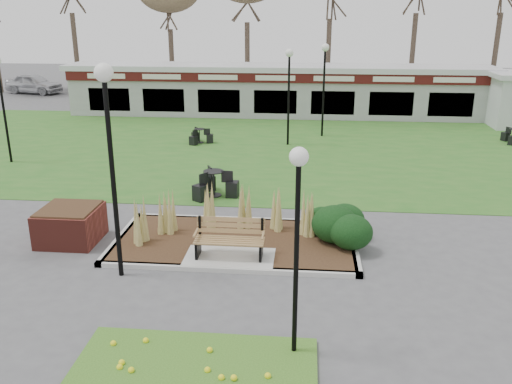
# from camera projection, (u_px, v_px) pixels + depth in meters

# --- Properties ---
(ground) EXTENTS (100.00, 100.00, 0.00)m
(ground) POSITION_uv_depth(u_px,v_px,m) (229.00, 264.00, 13.22)
(ground) COLOR #515154
(ground) RESTS_ON ground
(lawn) EXTENTS (34.00, 16.00, 0.02)m
(lawn) POSITION_uv_depth(u_px,v_px,m) (266.00, 147.00, 24.54)
(lawn) COLOR #296720
(lawn) RESTS_ON ground
(planting_bed) EXTENTS (6.75, 3.40, 1.27)m
(planting_bed) POSITION_uv_depth(u_px,v_px,m) (284.00, 231.00, 14.26)
(planting_bed) COLOR #382216
(planting_bed) RESTS_ON ground
(park_bench) EXTENTS (1.70, 0.66, 0.93)m
(park_bench) POSITION_uv_depth(u_px,v_px,m) (230.00, 238.00, 13.27)
(park_bench) COLOR #9D8146
(park_bench) RESTS_ON ground
(brick_planter) EXTENTS (1.50, 1.50, 0.95)m
(brick_planter) POSITION_uv_depth(u_px,v_px,m) (70.00, 224.00, 14.41)
(brick_planter) COLOR maroon
(brick_planter) RESTS_ON ground
(food_pavilion) EXTENTS (24.60, 3.40, 2.90)m
(food_pavilion) POSITION_uv_depth(u_px,v_px,m) (277.00, 90.00, 31.59)
(food_pavilion) COLOR #9A9A9C
(food_pavilion) RESTS_ON ground
(lamp_post_near_left) EXTENTS (0.32, 0.32, 3.84)m
(lamp_post_near_left) POSITION_uv_depth(u_px,v_px,m) (298.00, 209.00, 8.88)
(lamp_post_near_left) COLOR black
(lamp_post_near_left) RESTS_ON ground
(lamp_post_near_right) EXTENTS (0.40, 0.40, 4.86)m
(lamp_post_near_right) POSITION_uv_depth(u_px,v_px,m) (108.00, 126.00, 11.55)
(lamp_post_near_right) COLOR black
(lamp_post_near_right) RESTS_ON ground
(lamp_post_mid_right) EXTENTS (0.36, 0.36, 4.30)m
(lamp_post_mid_right) POSITION_uv_depth(u_px,v_px,m) (289.00, 76.00, 23.93)
(lamp_post_mid_right) COLOR black
(lamp_post_mid_right) RESTS_ON ground
(lamp_post_far_right) EXTENTS (0.37, 0.37, 4.42)m
(lamp_post_far_right) POSITION_uv_depth(u_px,v_px,m) (324.00, 70.00, 25.64)
(lamp_post_far_right) COLOR black
(lamp_post_far_right) RESTS_ON ground
(lamp_post_far_left) EXTENTS (0.35, 0.35, 4.24)m
(lamp_post_far_left) POSITION_uv_depth(u_px,v_px,m) (0.00, 86.00, 21.10)
(lamp_post_far_left) COLOR black
(lamp_post_far_left) RESTS_ON ground
(bistro_set_a) EXTENTS (1.12, 1.24, 0.66)m
(bistro_set_a) POSITION_uv_depth(u_px,v_px,m) (200.00, 138.00, 25.17)
(bistro_set_a) COLOR black
(bistro_set_a) RESTS_ON ground
(bistro_set_b) EXTENTS (1.46, 1.61, 0.86)m
(bistro_set_b) POSITION_uv_depth(u_px,v_px,m) (214.00, 187.00, 17.95)
(bistro_set_b) COLOR black
(bistro_set_b) RESTS_ON ground
(car_silver) EXTENTS (4.56, 2.67, 1.46)m
(car_silver) POSITION_uv_depth(u_px,v_px,m) (34.00, 84.00, 40.07)
(car_silver) COLOR silver
(car_silver) RESTS_ON ground
(car_black) EXTENTS (4.51, 2.98, 1.41)m
(car_black) POSITION_uv_depth(u_px,v_px,m) (120.00, 85.00, 39.54)
(car_black) COLOR black
(car_black) RESTS_ON ground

